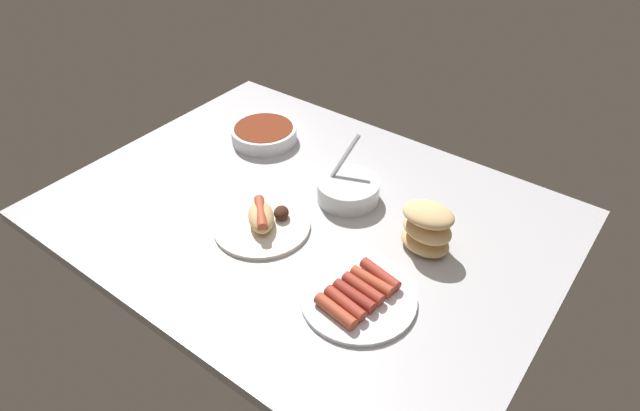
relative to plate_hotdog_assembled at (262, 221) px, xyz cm
name	(u,v)px	position (x,y,z in cm)	size (l,w,h in cm)	color
ground_plane	(305,216)	(-4.41, -10.36, -3.21)	(120.00, 90.00, 3.00)	#B2B2B7
plate_hotdog_assembled	(262,221)	(0.00, 0.00, 0.00)	(22.97, 22.97, 5.61)	white
bowl_chili	(264,133)	(25.36, -29.36, 0.65)	(18.92, 18.92, 4.28)	white
bread_stack	(427,228)	(-33.85, -16.82, 3.69)	(13.20, 10.89, 10.80)	tan
bowl_coleslaw	(348,189)	(-9.78, -21.18, 1.21)	(15.82, 15.82, 14.75)	silver
plate_sausages	(358,296)	(-30.69, 5.42, -0.53)	(23.95, 23.95, 3.50)	white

